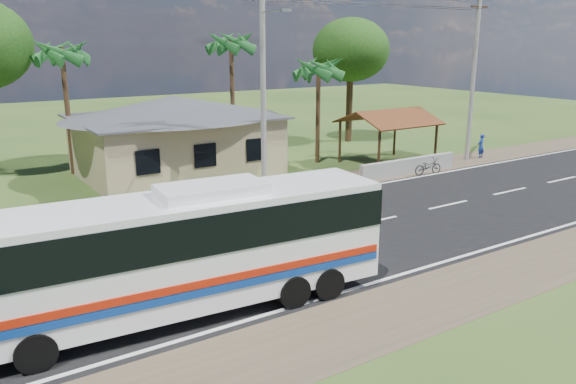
# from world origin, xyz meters

# --- Properties ---
(ground) EXTENTS (120.00, 120.00, 0.00)m
(ground) POSITION_xyz_m (0.00, 0.00, 0.00)
(ground) COLOR #2A491A
(ground) RESTS_ON ground
(road) EXTENTS (120.00, 16.00, 0.03)m
(road) POSITION_xyz_m (0.00, 0.00, 0.01)
(road) COLOR black
(road) RESTS_ON ground
(house) EXTENTS (12.40, 10.00, 5.00)m
(house) POSITION_xyz_m (1.00, 13.00, 2.64)
(house) COLOR tan
(house) RESTS_ON ground
(waiting_shed) EXTENTS (5.20, 4.48, 3.35)m
(waiting_shed) POSITION_xyz_m (13.00, 8.50, 2.73)
(waiting_shed) COLOR #382614
(waiting_shed) RESTS_ON ground
(concrete_barrier) EXTENTS (7.00, 0.30, 0.90)m
(concrete_barrier) POSITION_xyz_m (12.00, 5.60, 0.45)
(concrete_barrier) COLOR #9E9E99
(concrete_barrier) RESTS_ON ground
(utility_poles) EXTENTS (32.80, 2.22, 11.00)m
(utility_poles) POSITION_xyz_m (2.67, 6.49, 5.77)
(utility_poles) COLOR #9E9E99
(utility_poles) RESTS_ON ground
(palm_near) EXTENTS (2.80, 2.80, 6.70)m
(palm_near) POSITION_xyz_m (9.50, 11.00, 5.71)
(palm_near) COLOR #47301E
(palm_near) RESTS_ON ground
(palm_mid) EXTENTS (2.80, 2.80, 8.20)m
(palm_mid) POSITION_xyz_m (6.00, 15.50, 7.16)
(palm_mid) COLOR #47301E
(palm_mid) RESTS_ON ground
(palm_far) EXTENTS (2.80, 2.80, 7.70)m
(palm_far) POSITION_xyz_m (-4.00, 16.00, 6.68)
(palm_far) COLOR #47301E
(palm_far) RESTS_ON ground
(tree_behind_shed) EXTENTS (5.60, 5.60, 9.02)m
(tree_behind_shed) POSITION_xyz_m (16.00, 16.00, 6.68)
(tree_behind_shed) COLOR #47301E
(tree_behind_shed) RESTS_ON ground
(coach_bus) EXTENTS (11.71, 3.32, 3.59)m
(coach_bus) POSITION_xyz_m (-5.41, -3.37, 2.05)
(coach_bus) COLOR white
(coach_bus) RESTS_ON ground
(motorcycle) EXTENTS (1.84, 0.86, 0.93)m
(motorcycle) POSITION_xyz_m (12.80, 4.90, 0.47)
(motorcycle) COLOR black
(motorcycle) RESTS_ON ground
(person) EXTENTS (0.63, 0.47, 1.56)m
(person) POSITION_xyz_m (19.17, 6.39, 0.78)
(person) COLOR navy
(person) RESTS_ON ground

